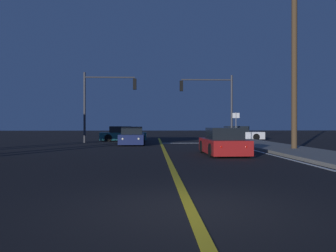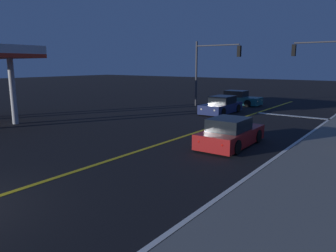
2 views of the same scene
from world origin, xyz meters
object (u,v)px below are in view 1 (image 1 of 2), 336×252
at_px(car_distant_tail_teal, 123,135).
at_px(car_following_oncoming_white, 238,134).
at_px(traffic_signal_far_left, 104,96).
at_px(street_sign_corner, 236,123).
at_px(car_side_waiting_navy, 132,137).
at_px(traffic_signal_near_right, 213,97).
at_px(utility_pole_right, 294,52).
at_px(car_far_approaching_red, 223,143).

xyz_separation_m(car_distant_tail_teal, car_following_oncoming_white, (10.97, 1.62, 0.00)).
height_order(traffic_signal_far_left, street_sign_corner, traffic_signal_far_left).
bearing_deg(car_side_waiting_navy, traffic_signal_near_right, -149.03).
height_order(traffic_signal_far_left, utility_pole_right, utility_pole_right).
bearing_deg(car_far_approaching_red, street_sign_corner, 71.94).
bearing_deg(street_sign_corner, car_side_waiting_navy, -170.34).
distance_m(car_following_oncoming_white, traffic_signal_near_right, 5.46).
distance_m(car_side_waiting_navy, car_following_oncoming_white, 12.20).
bearing_deg(traffic_signal_far_left, car_side_waiting_navy, -48.16).
height_order(car_distant_tail_teal, traffic_signal_near_right, traffic_signal_near_right).
bearing_deg(car_far_approaching_red, utility_pole_right, 25.92).
height_order(car_distant_tail_teal, traffic_signal_far_left, traffic_signal_far_left).
bearing_deg(car_side_waiting_navy, utility_pole_right, 144.65).
bearing_deg(car_side_waiting_navy, car_following_oncoming_white, -144.22).
distance_m(car_far_approaching_red, street_sign_corner, 10.79).
bearing_deg(street_sign_corner, car_distant_tail_teal, 155.43).
height_order(traffic_signal_near_right, traffic_signal_far_left, traffic_signal_near_right).
distance_m(traffic_signal_near_right, utility_pole_right, 11.24).
bearing_deg(traffic_signal_far_left, car_distant_tail_teal, 65.16).
distance_m(car_side_waiting_navy, utility_pole_right, 12.63).
bearing_deg(car_side_waiting_navy, car_distant_tail_teal, -79.05).
bearing_deg(car_far_approaching_red, traffic_signal_far_left, 121.60).
bearing_deg(car_following_oncoming_white, car_far_approaching_red, -18.73).
bearing_deg(traffic_signal_near_right, utility_pole_right, 104.46).
bearing_deg(car_far_approaching_red, traffic_signal_near_right, 81.23).
bearing_deg(utility_pole_right, traffic_signal_far_left, 142.12).
xyz_separation_m(car_distant_tail_teal, utility_pole_right, (10.71, -12.22, 5.02)).
relative_size(car_side_waiting_navy, car_far_approaching_red, 1.03).
relative_size(car_far_approaching_red, car_following_oncoming_white, 0.91).
xyz_separation_m(car_side_waiting_navy, car_distant_tail_teal, (-1.17, 5.65, -0.00)).
distance_m(traffic_signal_near_right, street_sign_corner, 3.85).
bearing_deg(traffic_signal_near_right, street_sign_corner, 116.18).
bearing_deg(traffic_signal_far_left, car_far_approaching_red, -57.20).
bearing_deg(street_sign_corner, traffic_signal_near_right, 116.18).
relative_size(car_side_waiting_navy, street_sign_corner, 1.76).
distance_m(car_side_waiting_navy, traffic_signal_far_left, 4.99).
height_order(car_far_approaching_red, car_following_oncoming_white, same).
bearing_deg(car_following_oncoming_white, traffic_signal_far_left, -72.26).
xyz_separation_m(car_side_waiting_navy, traffic_signal_far_left, (-2.50, 2.79, 3.30)).
distance_m(traffic_signal_far_left, utility_pole_right, 15.35).
bearing_deg(traffic_signal_near_right, traffic_signal_far_left, 8.60).
bearing_deg(car_far_approaching_red, car_side_waiting_navy, 118.30).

